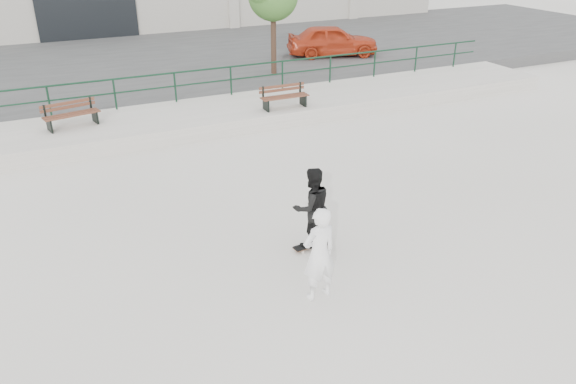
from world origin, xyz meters
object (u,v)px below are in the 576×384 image
bench_left (71,115)px  standing_skater (312,207)px  skateboard (311,245)px  bench_right (284,97)px  red_car (332,40)px  seated_skater (319,254)px

bench_left → standing_skater: standing_skater is taller
skateboard → bench_right: bearing=63.2°
skateboard → standing_skater: size_ratio=0.47×
bench_right → skateboard: 8.12m
red_car → bench_right: bearing=157.2°
bench_right → standing_skater: bearing=-110.8°
bench_left → red_car: bearing=11.9°
bench_right → red_car: red_car is taller
standing_skater → red_car: bearing=-121.7°
bench_left → seated_skater: 10.50m
bench_left → bench_right: size_ratio=1.05×
red_car → seated_skater: 17.75m
bench_left → red_car: 13.03m
bench_right → red_car: 8.26m
bench_left → seated_skater: size_ratio=0.95×
bench_right → skateboard: (-2.91, -7.54, -0.80)m
bench_left → standing_skater: size_ratio=1.00×
bench_right → red_car: (5.36, 6.28, 0.33)m
bench_right → standing_skater: (-2.91, -7.54, 0.07)m
red_car → standing_skater: (-8.27, -13.82, -0.26)m
seated_skater → red_car: bearing=-125.5°
seated_skater → bench_left: bearing=-78.8°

